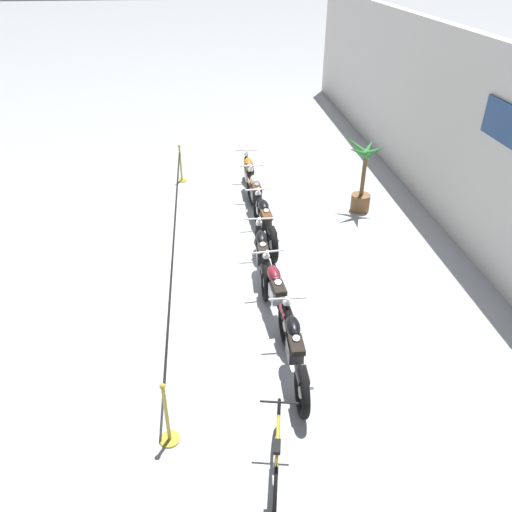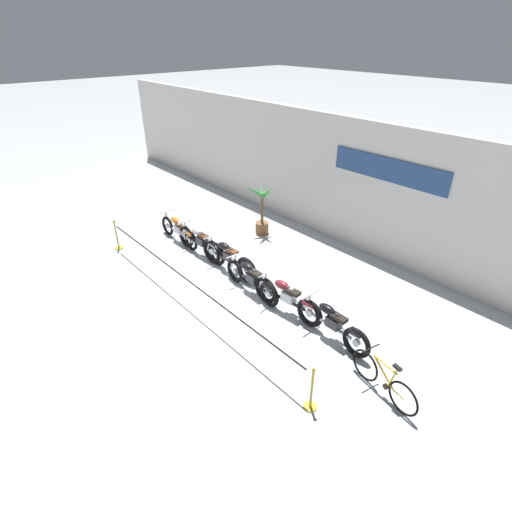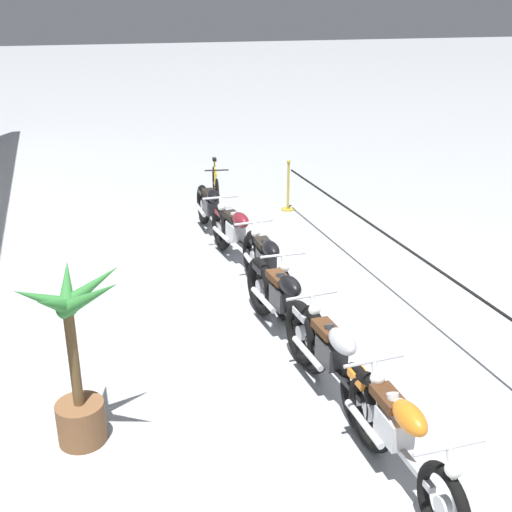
{
  "view_description": "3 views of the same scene",
  "coord_description": "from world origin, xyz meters",
  "px_view_note": "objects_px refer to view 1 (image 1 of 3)",
  "views": [
    {
      "loc": [
        8.9,
        -0.48,
        5.67
      ],
      "look_at": [
        0.82,
        0.39,
        0.6
      ],
      "focal_mm": 35.0,
      "sensor_mm": 36.0,
      "label": 1
    },
    {
      "loc": [
        7.77,
        -5.53,
        6.52
      ],
      "look_at": [
        0.1,
        1.17,
        0.74
      ],
      "focal_mm": 28.0,
      "sensor_mm": 36.0,
      "label": 2
    },
    {
      "loc": [
        -7.49,
        3.24,
        4.04
      ],
      "look_at": [
        0.23,
        0.83,
        0.8
      ],
      "focal_mm": 45.0,
      "sensor_mm": 36.0,
      "label": 3
    }
  ],
  "objects_px": {
    "motorcycle_silver_1": "(256,196)",
    "stanchion_mid_left": "(168,422)",
    "motorcycle_maroon_4": "(276,295)",
    "motorcycle_black_5": "(294,350)",
    "stanchion_far_left": "(177,205)",
    "bicycle": "(277,460)",
    "motorcycle_black_3": "(262,256)",
    "motorcycle_orange_0": "(249,176)",
    "motorcycle_black_2": "(265,223)",
    "potted_palm_left_of_row": "(362,180)"
  },
  "relations": [
    {
      "from": "motorcycle_silver_1",
      "to": "stanchion_mid_left",
      "type": "distance_m",
      "value": 6.79
    },
    {
      "from": "motorcycle_silver_1",
      "to": "motorcycle_maroon_4",
      "type": "bearing_deg",
      "value": -1.14
    },
    {
      "from": "motorcycle_maroon_4",
      "to": "stanchion_mid_left",
      "type": "bearing_deg",
      "value": -35.89
    },
    {
      "from": "motorcycle_black_5",
      "to": "stanchion_far_left",
      "type": "height_order",
      "value": "stanchion_far_left"
    },
    {
      "from": "motorcycle_maroon_4",
      "to": "stanchion_mid_left",
      "type": "xyz_separation_m",
      "value": [
        2.47,
        -1.79,
        -0.12
      ]
    },
    {
      "from": "bicycle",
      "to": "motorcycle_black_5",
      "type": "bearing_deg",
      "value": 163.83
    },
    {
      "from": "motorcycle_black_3",
      "to": "stanchion_mid_left",
      "type": "bearing_deg",
      "value": -24.21
    },
    {
      "from": "motorcycle_black_3",
      "to": "bicycle",
      "type": "xyz_separation_m",
      "value": [
        4.51,
        -0.35,
        -0.08
      ]
    },
    {
      "from": "stanchion_mid_left",
      "to": "motorcycle_silver_1",
      "type": "bearing_deg",
      "value": 164.04
    },
    {
      "from": "motorcycle_orange_0",
      "to": "motorcycle_black_5",
      "type": "bearing_deg",
      "value": 0.27
    },
    {
      "from": "motorcycle_silver_1",
      "to": "stanchion_far_left",
      "type": "bearing_deg",
      "value": -67.1
    },
    {
      "from": "motorcycle_black_3",
      "to": "stanchion_far_left",
      "type": "height_order",
      "value": "stanchion_far_left"
    },
    {
      "from": "stanchion_far_left",
      "to": "motorcycle_orange_0",
      "type": "bearing_deg",
      "value": 138.78
    },
    {
      "from": "motorcycle_orange_0",
      "to": "motorcycle_black_2",
      "type": "relative_size",
      "value": 0.94
    },
    {
      "from": "motorcycle_maroon_4",
      "to": "motorcycle_black_5",
      "type": "height_order",
      "value": "motorcycle_maroon_4"
    },
    {
      "from": "motorcycle_orange_0",
      "to": "motorcycle_black_2",
      "type": "bearing_deg",
      "value": 1.83
    },
    {
      "from": "motorcycle_black_2",
      "to": "motorcycle_maroon_4",
      "type": "height_order",
      "value": "motorcycle_black_2"
    },
    {
      "from": "motorcycle_silver_1",
      "to": "motorcycle_black_3",
      "type": "relative_size",
      "value": 1.09
    },
    {
      "from": "motorcycle_silver_1",
      "to": "stanchion_mid_left",
      "type": "bearing_deg",
      "value": -15.96
    },
    {
      "from": "motorcycle_black_3",
      "to": "bicycle",
      "type": "relative_size",
      "value": 1.31
    },
    {
      "from": "potted_palm_left_of_row",
      "to": "stanchion_mid_left",
      "type": "relative_size",
      "value": 1.8
    },
    {
      "from": "motorcycle_orange_0",
      "to": "motorcycle_silver_1",
      "type": "relative_size",
      "value": 0.92
    },
    {
      "from": "motorcycle_black_3",
      "to": "bicycle",
      "type": "bearing_deg",
      "value": -4.49
    },
    {
      "from": "motorcycle_silver_1",
      "to": "stanchion_mid_left",
      "type": "height_order",
      "value": "stanchion_mid_left"
    },
    {
      "from": "motorcycle_black_2",
      "to": "bicycle",
      "type": "xyz_separation_m",
      "value": [
        5.84,
        -0.57,
        -0.1
      ]
    },
    {
      "from": "motorcycle_black_2",
      "to": "motorcycle_black_5",
      "type": "height_order",
      "value": "motorcycle_black_2"
    },
    {
      "from": "motorcycle_silver_1",
      "to": "motorcycle_black_3",
      "type": "height_order",
      "value": "motorcycle_silver_1"
    },
    {
      "from": "motorcycle_black_3",
      "to": "potted_palm_left_of_row",
      "type": "xyz_separation_m",
      "value": [
        -2.65,
        2.76,
        0.36
      ]
    },
    {
      "from": "motorcycle_maroon_4",
      "to": "potted_palm_left_of_row",
      "type": "height_order",
      "value": "potted_palm_left_of_row"
    },
    {
      "from": "motorcycle_black_2",
      "to": "stanchion_mid_left",
      "type": "distance_m",
      "value": 5.45
    },
    {
      "from": "motorcycle_orange_0",
      "to": "stanchion_far_left",
      "type": "bearing_deg",
      "value": -41.22
    },
    {
      "from": "motorcycle_black_5",
      "to": "stanchion_mid_left",
      "type": "height_order",
      "value": "stanchion_mid_left"
    },
    {
      "from": "motorcycle_orange_0",
      "to": "potted_palm_left_of_row",
      "type": "bearing_deg",
      "value": 62.14
    },
    {
      "from": "motorcycle_black_3",
      "to": "motorcycle_maroon_4",
      "type": "bearing_deg",
      "value": 3.75
    },
    {
      "from": "motorcycle_orange_0",
      "to": "stanchion_mid_left",
      "type": "relative_size",
      "value": 2.13
    },
    {
      "from": "bicycle",
      "to": "potted_palm_left_of_row",
      "type": "xyz_separation_m",
      "value": [
        -7.16,
        3.12,
        0.44
      ]
    },
    {
      "from": "potted_palm_left_of_row",
      "to": "stanchion_far_left",
      "type": "bearing_deg",
      "value": -81.15
    },
    {
      "from": "motorcycle_orange_0",
      "to": "bicycle",
      "type": "xyz_separation_m",
      "value": [
        8.56,
        -0.48,
        -0.09
      ]
    },
    {
      "from": "motorcycle_black_2",
      "to": "motorcycle_black_3",
      "type": "xyz_separation_m",
      "value": [
        1.33,
        -0.22,
        -0.02
      ]
    },
    {
      "from": "motorcycle_black_2",
      "to": "bicycle",
      "type": "height_order",
      "value": "motorcycle_black_2"
    },
    {
      "from": "motorcycle_black_2",
      "to": "motorcycle_maroon_4",
      "type": "relative_size",
      "value": 1.07
    },
    {
      "from": "motorcycle_black_3",
      "to": "motorcycle_maroon_4",
      "type": "xyz_separation_m",
      "value": [
        1.31,
        0.09,
        0.02
      ]
    },
    {
      "from": "motorcycle_black_2",
      "to": "motorcycle_black_5",
      "type": "relative_size",
      "value": 1.08
    },
    {
      "from": "motorcycle_silver_1",
      "to": "potted_palm_left_of_row",
      "type": "distance_m",
      "value": 2.62
    },
    {
      "from": "motorcycle_maroon_4",
      "to": "stanchion_far_left",
      "type": "relative_size",
      "value": 0.26
    },
    {
      "from": "motorcycle_maroon_4",
      "to": "motorcycle_orange_0",
      "type": "bearing_deg",
      "value": 179.55
    },
    {
      "from": "motorcycle_black_5",
      "to": "potted_palm_left_of_row",
      "type": "bearing_deg",
      "value": 154.23
    },
    {
      "from": "motorcycle_black_2",
      "to": "motorcycle_black_5",
      "type": "distance_m",
      "value": 4.06
    },
    {
      "from": "motorcycle_silver_1",
      "to": "motorcycle_black_2",
      "type": "distance_m",
      "value": 1.42
    },
    {
      "from": "motorcycle_black_2",
      "to": "motorcycle_black_5",
      "type": "xyz_separation_m",
      "value": [
        4.06,
        -0.06,
        -0.01
      ]
    }
  ]
}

